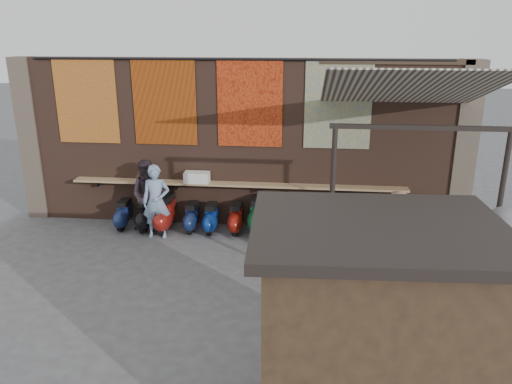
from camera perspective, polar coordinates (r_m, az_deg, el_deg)
ground at (r=10.16m, az=-4.02°, el=-8.94°), size 70.00×70.00×0.00m
brick_wall at (r=12.01m, az=-2.00°, el=5.51°), size 10.00×0.40×4.00m
pier_left at (r=13.73m, az=-24.14°, el=5.53°), size 0.50×0.50×4.00m
pier_right at (r=12.41m, az=22.60°, el=4.54°), size 0.50×0.50×4.00m
eating_counter at (r=11.88m, az=-2.20°, el=0.88°), size 8.00×0.32×0.05m
shelf_box at (r=11.98m, az=-6.78°, el=1.68°), size 0.59×0.30×0.26m
tapestry_redgold at (r=12.64m, az=-18.83°, el=9.81°), size 1.50×0.02×2.00m
tapestry_sun at (r=11.98m, az=-10.41°, el=10.06°), size 1.50×0.02×2.00m
tapestry_orange at (r=11.58m, az=-0.71°, el=10.08°), size 1.50×0.02×2.00m
tapestry_multi at (r=11.52m, az=9.37°, el=9.80°), size 1.50×0.02×2.00m
hang_rail at (r=11.51m, az=-2.27°, el=14.92°), size 9.50×0.06×0.06m
scooter_stool_0 at (r=12.52m, az=-14.88°, el=-2.50°), size 0.32×0.71×0.68m
scooter_stool_1 at (r=12.28m, az=-12.46°, el=-2.57°), size 0.35×0.77×0.73m
scooter_stool_2 at (r=12.10m, az=-10.34°, el=-2.46°), size 0.40×0.89×0.85m
scooter_stool_3 at (r=12.02m, az=-7.37°, el=-2.91°), size 0.32×0.71×0.67m
scooter_stool_4 at (r=11.90m, az=-5.15°, el=-3.04°), size 0.32×0.71×0.67m
scooter_stool_5 at (r=11.83m, az=-2.29°, el=-3.06°), size 0.33×0.73×0.69m
scooter_stool_6 at (r=11.77m, az=0.20°, el=-2.75°), size 0.40×0.89×0.85m
scooter_stool_7 at (r=11.70m, az=3.33°, el=-2.97°), size 0.39×0.87×0.83m
scooter_stool_8 at (r=11.65m, az=5.83°, el=-3.19°), size 0.38×0.85×0.81m
scooter_stool_9 at (r=11.72m, az=8.55°, el=-3.44°), size 0.33×0.74×0.70m
scooter_stool_10 at (r=11.78m, az=11.27°, el=-3.31°), size 0.36×0.81×0.77m
diner_left at (r=11.63m, az=-11.33°, el=-1.09°), size 0.68×0.50×1.72m
diner_right at (r=12.07m, az=-12.15°, el=-0.42°), size 0.86×0.68×1.73m
shopper_navy at (r=9.44m, az=12.31°, el=-5.41°), size 1.07×0.46×1.82m
shopper_grey at (r=9.37m, az=25.98°, el=-6.98°), size 1.38×1.18×1.85m
shopper_tan at (r=10.77m, az=15.73°, el=-3.65°), size 0.85×0.85×1.49m
market_stall at (r=5.97m, az=12.91°, el=-16.17°), size 2.44×1.88×2.56m
stall_roof at (r=5.35m, az=13.90°, el=-4.15°), size 2.74×2.16×0.12m
stall_sign at (r=6.48m, az=12.02°, el=-7.38°), size 1.20×0.09×0.50m
stall_shelf at (r=6.92m, az=11.51°, el=-14.31°), size 1.97×0.19×0.06m
awning_canvas at (r=10.03m, az=16.98°, el=11.27°), size 3.20×3.28×0.97m
awning_ledger at (r=11.56m, az=15.74°, el=14.16°), size 3.30×0.08×0.12m
awning_header at (r=8.64m, az=18.45°, el=7.00°), size 3.00×0.08×0.08m
awning_post_left at (r=8.86m, az=8.59°, el=-2.31°), size 0.09×0.09×3.10m
awning_post_right at (r=9.42m, az=25.87°, el=-2.73°), size 0.09×0.09×3.10m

